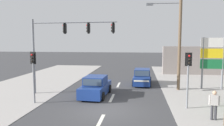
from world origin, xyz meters
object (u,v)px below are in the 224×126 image
(utility_pole_midground_right, at_px, (179,26))
(pedestal_signal_left_kerb, at_px, (33,68))
(pedestal_signal_right_kerb, at_px, (188,71))
(sedan_oncoming_near, at_px, (96,87))
(pedestrian_at_kerb, at_px, (214,104))
(shopping_plaza_sign, at_px, (213,56))
(hatchback_receding_far, at_px, (142,77))
(traffic_signal_mast, at_px, (61,40))

(utility_pole_midground_right, bearing_deg, pedestal_signal_left_kerb, -152.21)
(pedestal_signal_right_kerb, distance_m, sedan_oncoming_near, 7.08)
(pedestal_signal_left_kerb, bearing_deg, pedestrian_at_kerb, -9.33)
(shopping_plaza_sign, distance_m, hatchback_receding_far, 6.69)
(pedestal_signal_left_kerb, height_order, hatchback_receding_far, pedestal_signal_left_kerb)
(pedestrian_at_kerb, bearing_deg, pedestal_signal_right_kerb, 117.09)
(pedestrian_at_kerb, bearing_deg, utility_pole_midground_right, 95.92)
(utility_pole_midground_right, distance_m, traffic_signal_mast, 9.89)
(utility_pole_midground_right, xyz_separation_m, pedestal_signal_left_kerb, (-10.42, -5.49, -3.15))
(pedestal_signal_left_kerb, height_order, pedestrian_at_kerb, pedestal_signal_left_kerb)
(pedestal_signal_right_kerb, relative_size, pedestrian_at_kerb, 2.18)
(utility_pole_midground_right, height_order, pedestal_signal_right_kerb, utility_pole_midground_right)
(pedestal_signal_left_kerb, bearing_deg, sedan_oncoming_near, 34.31)
(utility_pole_midground_right, xyz_separation_m, pedestal_signal_right_kerb, (-0.24, -5.38, -3.15))
(utility_pole_midground_right, xyz_separation_m, pedestrian_at_kerb, (0.76, -7.33, -4.64))
(pedestal_signal_left_kerb, relative_size, hatchback_receding_far, 0.96)
(utility_pole_midground_right, relative_size, hatchback_receding_far, 2.81)
(pedestal_signal_left_kerb, xyz_separation_m, hatchback_receding_far, (7.42, 7.61, -1.71))
(shopping_plaza_sign, xyz_separation_m, pedestrian_at_kerb, (-2.39, -8.11, -2.06))
(pedestal_signal_left_kerb, xyz_separation_m, shopping_plaza_sign, (13.57, 6.28, 0.57))
(hatchback_receding_far, bearing_deg, sedan_oncoming_near, -125.86)
(utility_pole_midground_right, xyz_separation_m, hatchback_receding_far, (-3.00, 2.12, -4.86))
(shopping_plaza_sign, distance_m, pedestrian_at_kerb, 8.70)
(utility_pole_midground_right, relative_size, pedestal_signal_left_kerb, 2.92)
(pedestal_signal_right_kerb, bearing_deg, traffic_signal_mast, 164.94)
(pedestal_signal_right_kerb, relative_size, hatchback_receding_far, 0.96)
(pedestal_signal_left_kerb, height_order, sedan_oncoming_near, pedestal_signal_left_kerb)
(sedan_oncoming_near, distance_m, pedestrian_at_kerb, 8.62)
(traffic_signal_mast, distance_m, sedan_oncoming_near, 4.56)
(traffic_signal_mast, height_order, shopping_plaza_sign, traffic_signal_mast)
(utility_pole_midground_right, bearing_deg, sedan_oncoming_near, -156.31)
(pedestal_signal_right_kerb, height_order, pedestal_signal_left_kerb, same)
(sedan_oncoming_near, relative_size, hatchback_receding_far, 1.17)
(traffic_signal_mast, xyz_separation_m, shopping_plaza_sign, (12.52, 3.71, -1.37))
(pedestal_signal_left_kerb, xyz_separation_m, pedestrian_at_kerb, (11.18, -1.84, -1.49))
(traffic_signal_mast, xyz_separation_m, hatchback_receding_far, (6.37, 5.05, -3.65))
(traffic_signal_mast, bearing_deg, shopping_plaza_sign, 16.51)
(pedestal_signal_left_kerb, distance_m, pedestrian_at_kerb, 11.43)
(traffic_signal_mast, xyz_separation_m, pedestal_signal_left_kerb, (-1.05, -2.57, -1.94))
(sedan_oncoming_near, xyz_separation_m, hatchback_receding_far, (3.64, 5.04, -0.00))
(utility_pole_midground_right, xyz_separation_m, shopping_plaza_sign, (3.15, 0.78, -2.58))
(utility_pole_midground_right, height_order, pedestrian_at_kerb, utility_pole_midground_right)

